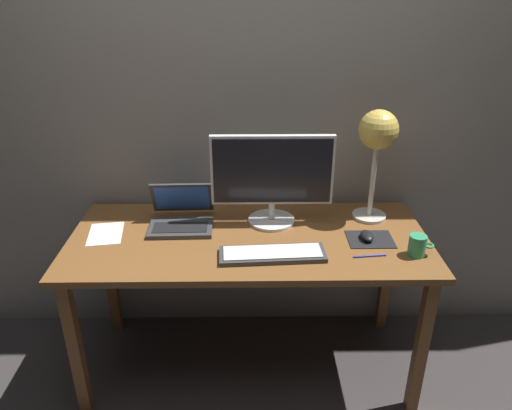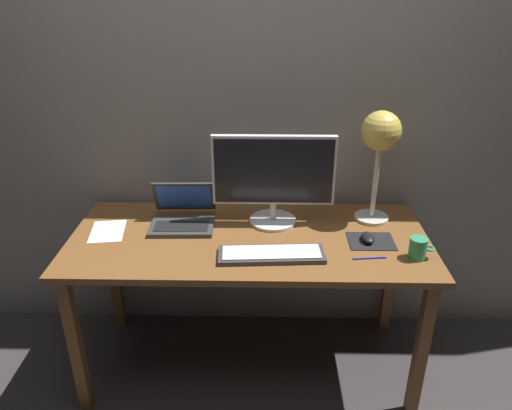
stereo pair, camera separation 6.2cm
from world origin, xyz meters
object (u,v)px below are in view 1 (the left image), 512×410
object	(u,v)px
keyboard_main	(272,254)
pen	(370,256)
coffee_mug	(418,245)
desk_lamp	(378,137)
monitor	(272,176)
laptop	(181,213)
mouse	(367,236)

from	to	relation	value
keyboard_main	pen	size ratio (longest dim) A/B	3.20
coffee_mug	pen	size ratio (longest dim) A/B	0.76
desk_lamp	coffee_mug	size ratio (longest dim) A/B	4.92
monitor	laptop	size ratio (longest dim) A/B	1.88
monitor	pen	distance (m)	0.56
laptop	pen	xyz separation A→B (m)	(0.82, -0.31, -0.05)
monitor	mouse	size ratio (longest dim) A/B	5.80
desk_lamp	pen	bearing A→B (deg)	-101.98
keyboard_main	laptop	world-z (taller)	laptop
desk_lamp	monitor	bearing A→B (deg)	-174.75
monitor	desk_lamp	distance (m)	0.50
laptop	coffee_mug	xyz separation A→B (m)	(1.01, -0.30, -0.01)
keyboard_main	pen	bearing A→B (deg)	-1.06
pen	coffee_mug	bearing A→B (deg)	3.34
laptop	monitor	bearing A→B (deg)	1.83
keyboard_main	desk_lamp	distance (m)	0.71
pen	desk_lamp	bearing A→B (deg)	78.02
mouse	monitor	bearing A→B (deg)	156.82
pen	keyboard_main	bearing A→B (deg)	178.94
mouse	desk_lamp	bearing A→B (deg)	75.03
monitor	desk_lamp	bearing A→B (deg)	5.25
keyboard_main	coffee_mug	world-z (taller)	coffee_mug
monitor	coffee_mug	xyz separation A→B (m)	(0.59, -0.31, -0.19)
coffee_mug	monitor	bearing A→B (deg)	152.46
desk_lamp	pen	xyz separation A→B (m)	(-0.08, -0.36, -0.40)
desk_lamp	keyboard_main	bearing A→B (deg)	-143.52
laptop	desk_lamp	bearing A→B (deg)	3.64
desk_lamp	mouse	world-z (taller)	desk_lamp
laptop	pen	size ratio (longest dim) A/B	2.11
keyboard_main	laptop	distance (m)	0.51
desk_lamp	mouse	bearing A→B (deg)	-104.97
pen	laptop	bearing A→B (deg)	159.39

